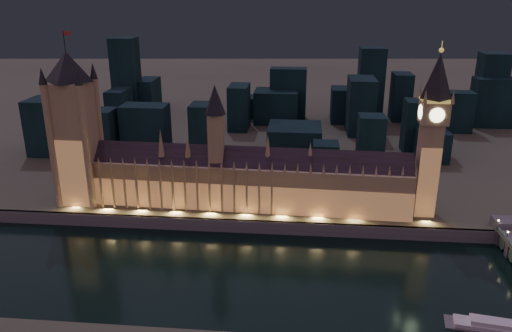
# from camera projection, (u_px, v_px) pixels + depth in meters

# --- Properties ---
(ground_plane) EXTENTS (2000.00, 2000.00, 0.00)m
(ground_plane) POSITION_uv_depth(u_px,v_px,m) (237.00, 268.00, 264.36)
(ground_plane) COLOR black
(ground_plane) RESTS_ON ground
(north_bank) EXTENTS (2000.00, 960.00, 8.00)m
(north_bank) POSITION_uv_depth(u_px,v_px,m) (282.00, 85.00, 750.91)
(north_bank) COLOR #3B3F2B
(north_bank) RESTS_ON ground
(embankment_wall) EXTENTS (2000.00, 2.50, 8.00)m
(embankment_wall) POSITION_uv_depth(u_px,v_px,m) (246.00, 226.00, 301.49)
(embankment_wall) COLOR #564B52
(embankment_wall) RESTS_ON ground
(palace_of_westminster) EXTENTS (202.00, 28.23, 78.00)m
(palace_of_westminster) POSITION_uv_depth(u_px,v_px,m) (247.00, 180.00, 313.59)
(palace_of_westminster) COLOR #8A6C55
(palace_of_westminster) RESTS_ON north_bank
(victoria_tower) EXTENTS (31.68, 31.68, 108.33)m
(victoria_tower) POSITION_uv_depth(u_px,v_px,m) (74.00, 121.00, 311.67)
(victoria_tower) COLOR #8A6C55
(victoria_tower) RESTS_ON north_bank
(elizabeth_tower) EXTENTS (18.00, 18.00, 104.39)m
(elizabeth_tower) POSITION_uv_depth(u_px,v_px,m) (433.00, 122.00, 290.75)
(elizabeth_tower) COLOR #8A6C55
(elizabeth_tower) RESTS_ON north_bank
(river_boat) EXTENTS (43.96, 17.05, 4.50)m
(river_boat) POSITION_uv_depth(u_px,v_px,m) (497.00, 327.00, 215.51)
(river_boat) COLOR #564B52
(river_boat) RESTS_ON ground
(city_backdrop) EXTENTS (462.59, 215.63, 83.01)m
(city_backdrop) POSITION_uv_depth(u_px,v_px,m) (303.00, 108.00, 481.97)
(city_backdrop) COLOR black
(city_backdrop) RESTS_ON north_bank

